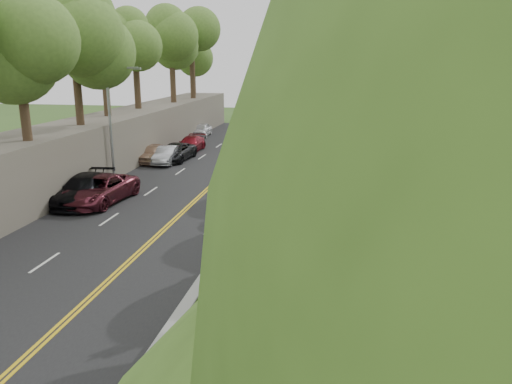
{
  "coord_description": "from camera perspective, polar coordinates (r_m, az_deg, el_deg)",
  "views": [
    {
      "loc": [
        5.11,
        -17.8,
        8.41
      ],
      "look_at": [
        0.5,
        8.0,
        1.4
      ],
      "focal_mm": 35.0,
      "sensor_mm": 36.0,
      "label": 1
    }
  ],
  "objects": [
    {
      "name": "rock_embankment",
      "position": [
        38.25,
        -19.22,
        4.49
      ],
      "size": [
        5.0,
        66.0,
        4.0
      ],
      "primitive_type": "cube",
      "color": "#595147",
      "rests_on": "ground"
    },
    {
      "name": "car_4",
      "position": [
        42.68,
        -11.68,
        4.38
      ],
      "size": [
        1.82,
        4.44,
        1.51
      ],
      "primitive_type": "imported",
      "rotation": [
        0.0,
        0.0,
        0.01
      ],
      "color": "tan",
      "rests_on": "road"
    },
    {
      "name": "trees_fenceside",
      "position": [
        32.89,
        13.72,
        12.1
      ],
      "size": [
        7.0,
        66.0,
        14.0
      ],
      "primitive_type": null,
      "color": "#57862D",
      "rests_on": "ground"
    },
    {
      "name": "streetlight",
      "position": [
        35.61,
        -16.04,
        8.32
      ],
      "size": [
        2.52,
        0.22,
        8.0
      ],
      "color": "gray",
      "rests_on": "ground"
    },
    {
      "name": "painter_3",
      "position": [
        27.08,
        1.96,
        -1.17
      ],
      "size": [
        0.88,
        1.21,
        1.67
      ],
      "primitive_type": "imported",
      "rotation": [
        0.0,
        0.0,
        1.3
      ],
      "color": "#A04F47",
      "rests_on": "sidewalk"
    },
    {
      "name": "car_5",
      "position": [
        41.91,
        -10.15,
        4.2
      ],
      "size": [
        1.79,
        4.36,
        1.4
      ],
      "primitive_type": "imported",
      "rotation": [
        0.0,
        0.0,
        0.07
      ],
      "color": "#A9ABB1",
      "rests_on": "road"
    },
    {
      "name": "signpost",
      "position": [
        16.63,
        -4.85,
        -7.89
      ],
      "size": [
        0.62,
        0.09,
        3.1
      ],
      "color": "gray",
      "rests_on": "sidewalk"
    },
    {
      "name": "car_3",
      "position": [
        31.54,
        -19.05,
        0.29
      ],
      "size": [
        2.88,
        5.89,
        1.65
      ],
      "primitive_type": "imported",
      "rotation": [
        0.0,
        0.0,
        0.1
      ],
      "color": "black",
      "rests_on": "road"
    },
    {
      "name": "chainlink_fence",
      "position": [
        33.63,
        9.1,
        2.06
      ],
      "size": [
        0.04,
        66.0,
        2.0
      ],
      "primitive_type": "cube",
      "color": "slate",
      "rests_on": "ground"
    },
    {
      "name": "trees_embankment",
      "position": [
        37.53,
        -19.67,
        17.34
      ],
      "size": [
        6.4,
        66.0,
        13.0
      ],
      "primitive_type": null,
      "color": "#557C2D",
      "rests_on": "rock_embankment"
    },
    {
      "name": "car_6",
      "position": [
        42.99,
        -9.23,
        4.52
      ],
      "size": [
        2.58,
        5.23,
        1.43
      ],
      "primitive_type": "imported",
      "rotation": [
        0.0,
        0.0,
        -0.04
      ],
      "color": "black",
      "rests_on": "road"
    },
    {
      "name": "painter_2",
      "position": [
        26.8,
        0.35,
        -1.39
      ],
      "size": [
        0.65,
        0.81,
        1.62
      ],
      "primitive_type": "imported",
      "rotation": [
        0.0,
        0.0,
        1.53
      ],
      "color": "black",
      "rests_on": "sidewalk"
    },
    {
      "name": "sidewalk",
      "position": [
        33.95,
        5.49,
        0.61
      ],
      "size": [
        4.2,
        66.0,
        0.05
      ],
      "primitive_type": "cube",
      "color": "gray",
      "rests_on": "ground"
    },
    {
      "name": "jersey_barrier",
      "position": [
        34.14,
        1.65,
        1.23
      ],
      "size": [
        0.42,
        66.0,
        0.6
      ],
      "primitive_type": "cube",
      "color": "#6FC412",
      "rests_on": "ground"
    },
    {
      "name": "person_far",
      "position": [
        45.61,
        7.12,
        5.46
      ],
      "size": [
        1.16,
        0.81,
        1.82
      ],
      "primitive_type": "imported",
      "rotation": [
        0.0,
        0.0,
        2.76
      ],
      "color": "black",
      "rests_on": "sidewalk"
    },
    {
      "name": "ground",
      "position": [
        20.34,
        -5.43,
        -9.52
      ],
      "size": [
        140.0,
        140.0,
        0.0
      ],
      "primitive_type": "plane",
      "color": "#33511E",
      "rests_on": "ground"
    },
    {
      "name": "construction_barrel",
      "position": [
        39.62,
        8.37,
        3.3
      ],
      "size": [
        0.55,
        0.55,
        0.91
      ],
      "primitive_type": "cylinder",
      "color": "#C5780B",
      "rests_on": "sidewalk"
    },
    {
      "name": "painter_1",
      "position": [
        26.68,
        1.84,
        -1.33
      ],
      "size": [
        0.57,
        0.72,
        1.74
      ],
      "primitive_type": "imported",
      "rotation": [
        0.0,
        0.0,
        1.84
      ],
      "color": "white",
      "rests_on": "sidewalk"
    },
    {
      "name": "car_2",
      "position": [
        31.23,
        -17.44,
        0.26
      ],
      "size": [
        3.17,
        6.04,
        1.62
      ],
      "primitive_type": "imported",
      "rotation": [
        0.0,
        0.0,
        -0.08
      ],
      "color": "#5B1E2A",
      "rests_on": "road"
    },
    {
      "name": "painter_0",
      "position": [
        20.71,
        -2.74,
        -6.33
      ],
      "size": [
        0.62,
        0.88,
        1.68
      ],
      "primitive_type": "imported",
      "rotation": [
        0.0,
        0.0,
        1.68
      ],
      "color": "gold",
      "rests_on": "sidewalk"
    },
    {
      "name": "car_8",
      "position": [
        56.29,
        -6.22,
        7.08
      ],
      "size": [
        1.95,
        4.35,
        1.45
      ],
      "primitive_type": "imported",
      "rotation": [
        0.0,
        0.0,
        0.06
      ],
      "color": "white",
      "rests_on": "road"
    },
    {
      "name": "road",
      "position": [
        35.45,
        -7.42,
        1.16
      ],
      "size": [
        11.2,
        66.0,
        0.04
      ],
      "primitive_type": "cube",
      "color": "black",
      "rests_on": "ground"
    },
    {
      "name": "concrete_block",
      "position": [
        17.62,
        6.55,
        -11.88
      ],
      "size": [
        1.5,
        1.27,
        0.86
      ],
      "primitive_type": "cube",
      "rotation": [
        0.0,
        0.0,
        -0.26
      ],
      "color": "slate",
      "rests_on": "sidewalk"
    },
    {
      "name": "car_7",
      "position": [
        47.11,
        -7.48,
        5.47
      ],
      "size": [
        1.93,
        4.75,
        1.38
      ],
      "primitive_type": "imported",
      "rotation": [
        0.0,
        0.0,
        -0.0
      ],
      "color": "maroon",
      "rests_on": "road"
    }
  ]
}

